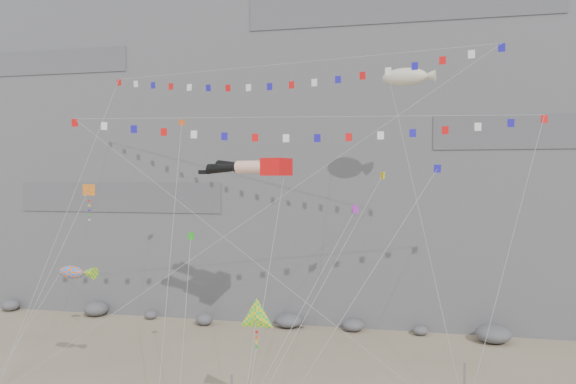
# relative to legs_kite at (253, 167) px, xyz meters

# --- Properties ---
(cliff) EXTENTS (80.00, 28.00, 50.00)m
(cliff) POSITION_rel_legs_kite_xyz_m (0.30, 26.07, 10.20)
(cliff) COLOR slate
(cliff) RESTS_ON ground
(talus_boulders) EXTENTS (60.00, 3.00, 1.20)m
(talus_boulders) POSITION_rel_legs_kite_xyz_m (0.30, 11.07, -14.20)
(talus_boulders) COLOR #5E5D62
(talus_boulders) RESTS_ON ground
(legs_kite) EXTENTS (7.75, 16.19, 20.25)m
(legs_kite) POSITION_rel_legs_kite_xyz_m (0.00, 0.00, 0.00)
(legs_kite) COLOR red
(legs_kite) RESTS_ON ground
(flag_banner_upper) EXTENTS (31.78, 15.91, 30.40)m
(flag_banner_upper) POSITION_rel_legs_kite_xyz_m (1.39, 2.87, 8.03)
(flag_banner_upper) COLOR red
(flag_banner_upper) RESTS_ON ground
(flag_banner_lower) EXTENTS (32.38, 8.23, 21.78)m
(flag_banner_lower) POSITION_rel_legs_kite_xyz_m (3.96, -1.49, 3.44)
(flag_banner_lower) COLOR red
(flag_banner_lower) RESTS_ON ground
(harlequin_kite) EXTENTS (4.24, 6.82, 14.74)m
(harlequin_kite) POSITION_rel_legs_kite_xyz_m (-11.30, -3.54, -1.70)
(harlequin_kite) COLOR red
(harlequin_kite) RESTS_ON ground
(fish_windsock) EXTENTS (5.81, 4.21, 9.35)m
(fish_windsock) POSITION_rel_legs_kite_xyz_m (-10.66, -6.69, -7.07)
(fish_windsock) COLOR #F8560C
(fish_windsock) RESTS_ON ground
(delta_kite) EXTENTS (2.16, 4.04, 7.89)m
(delta_kite) POSITION_rel_legs_kite_xyz_m (3.15, -10.35, -8.47)
(delta_kite) COLOR yellow
(delta_kite) RESTS_ON ground
(blimp_windsock) EXTENTS (6.06, 12.85, 25.03)m
(blimp_windsock) POSITION_rel_legs_kite_xyz_m (10.87, 4.64, 6.98)
(blimp_windsock) COLOR beige
(blimp_windsock) RESTS_ON ground
(small_kite_a) EXTENTS (4.68, 14.00, 23.02)m
(small_kite_a) POSITION_rel_legs_kite_xyz_m (-5.92, 0.62, 2.93)
(small_kite_a) COLOR #E64C13
(small_kite_a) RESTS_ON ground
(small_kite_b) EXTENTS (6.28, 11.10, 16.75)m
(small_kite_b) POSITION_rel_legs_kite_xyz_m (7.68, -2.23, -3.07)
(small_kite_b) COLOR purple
(small_kite_b) RESTS_ON ground
(small_kite_c) EXTENTS (3.13, 8.90, 13.19)m
(small_kite_c) POSITION_rel_legs_kite_xyz_m (-3.27, -4.02, -4.94)
(small_kite_c) COLOR #1EA319
(small_kite_c) RESTS_ON ground
(small_kite_d) EXTENTS (7.52, 14.76, 21.09)m
(small_kite_d) POSITION_rel_legs_kite_xyz_m (9.19, 2.52, -0.83)
(small_kite_d) COLOR gold
(small_kite_d) RESTS_ON ground
(small_kite_e) EXTENTS (9.69, 7.14, 18.34)m
(small_kite_e) POSITION_rel_legs_kite_xyz_m (12.78, -4.55, -0.52)
(small_kite_e) COLOR #1C13AC
(small_kite_e) RESTS_ON ground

